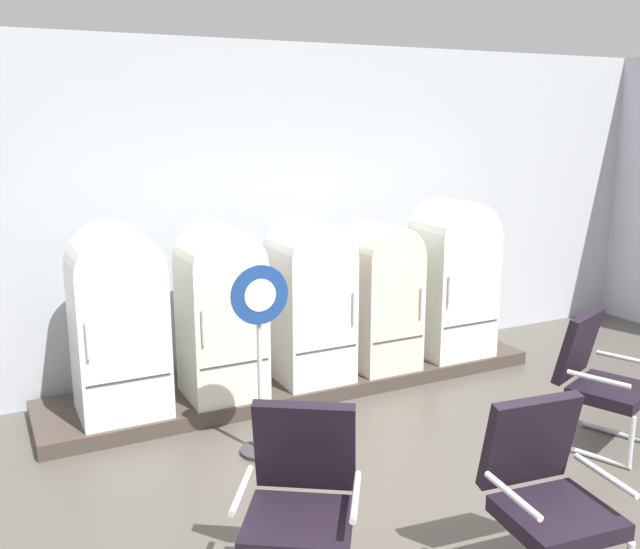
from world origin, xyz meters
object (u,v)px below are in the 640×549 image
armchair_right (598,374)px  armchair_center (546,488)px  refrigerator_0 (118,316)px  refrigerator_1 (221,306)px  refrigerator_4 (453,274)px  sign_stand (260,366)px  refrigerator_3 (381,291)px  refrigerator_2 (310,295)px  armchair_left (301,495)px

armchair_right → armchair_center: same height
refrigerator_0 → refrigerator_1: 0.86m
refrigerator_4 → sign_stand: refrigerator_4 is taller
refrigerator_3 → refrigerator_4: refrigerator_4 is taller
refrigerator_1 → armchair_right: 3.06m
refrigerator_2 → armchair_center: refrigerator_2 is taller
refrigerator_4 → armchair_center: (-1.65, -3.01, -0.39)m
refrigerator_2 → armchair_left: (-1.27, -2.52, -0.35)m
refrigerator_3 → armchair_center: size_ratio=1.35×
refrigerator_0 → armchair_left: (0.43, -2.49, -0.38)m
armchair_right → refrigerator_4: bearing=87.7°
refrigerator_1 → armchair_center: bearing=-75.6°
refrigerator_1 → refrigerator_3: 1.59m
armchair_left → armchair_right: bearing=11.4°
refrigerator_3 → armchair_left: size_ratio=1.35×
refrigerator_1 → armchair_left: (-0.42, -2.49, -0.35)m
armchair_center → sign_stand: 2.22m
refrigerator_0 → refrigerator_3: bearing=0.2°
armchair_right → armchair_center: 1.91m
refrigerator_4 → armchair_center: bearing=-118.7°
armchair_center → refrigerator_1: bearing=104.4°
refrigerator_3 → sign_stand: (-1.61, -0.95, -0.17)m
refrigerator_1 → armchair_left: refrigerator_1 is taller
refrigerator_0 → armchair_left: refrigerator_0 is taller
armchair_left → armchair_right: 2.82m
refrigerator_2 → armchair_left: 2.84m
refrigerator_2 → armchair_center: (-0.07, -3.03, -0.35)m
refrigerator_2 → refrigerator_4: 1.58m
armchair_right → sign_stand: 2.57m
refrigerator_1 → armchair_right: (2.35, -1.93, -0.35)m
refrigerator_0 → armchair_right: 3.76m
refrigerator_4 → refrigerator_1: bearing=-179.9°
refrigerator_2 → refrigerator_3: bearing=-1.4°
refrigerator_0 → armchair_right: size_ratio=1.50×
armchair_right → refrigerator_3: bearing=111.3°
refrigerator_1 → refrigerator_4: refrigerator_4 is taller
refrigerator_4 → refrigerator_2: bearing=179.2°
refrigerator_1 → refrigerator_4: size_ratio=0.96×
sign_stand → refrigerator_2: bearing=48.0°
refrigerator_0 → refrigerator_2: size_ratio=1.05×
armchair_left → armchair_right: (2.77, 0.56, 0.00)m
refrigerator_0 → armchair_center: size_ratio=1.50×
refrigerator_2 → refrigerator_1: bearing=-178.3°
refrigerator_1 → refrigerator_3: size_ratio=1.07×
refrigerator_0 → refrigerator_4: refrigerator_4 is taller
armchair_center → sign_stand: (-0.80, 2.07, 0.13)m
armchair_right → sign_stand: (-2.37, 0.99, 0.13)m
refrigerator_2 → refrigerator_0: bearing=-179.1°
refrigerator_2 → armchair_right: size_ratio=1.44×
armchair_left → armchair_right: same height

